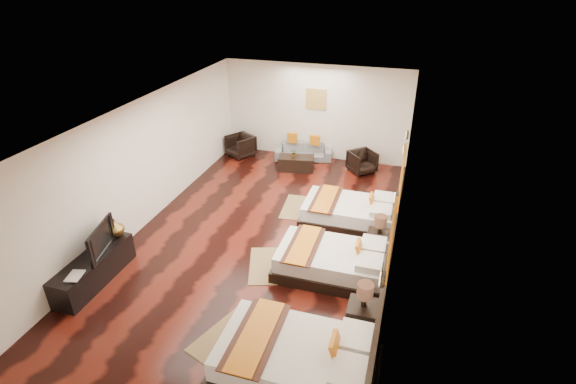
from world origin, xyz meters
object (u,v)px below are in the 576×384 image
(tv_console, at_px, (94,269))
(nightstand_a, at_px, (363,315))
(coffee_table, at_px, (296,163))
(armchair_left, at_px, (241,146))
(figurine, at_px, (115,228))
(bed_near, at_px, (299,360))
(bed_far, at_px, (350,212))
(armchair_right, at_px, (362,162))
(nightstand_b, at_px, (378,241))
(sofa, at_px, (303,151))
(bed_mid, at_px, (333,261))
(table_plant, at_px, (294,153))
(tv, at_px, (96,239))
(book, at_px, (68,276))

(tv_console, bearing_deg, nightstand_a, 2.05)
(tv_console, xyz_separation_m, coffee_table, (2.22, 5.88, -0.08))
(nightstand_a, bearing_deg, armchair_left, 126.80)
(nightstand_a, bearing_deg, figurine, 173.51)
(bed_near, height_order, armchair_left, bed_near)
(bed_far, distance_m, armchair_right, 2.85)
(nightstand_b, relative_size, sofa, 0.54)
(coffee_table, bearing_deg, bed_mid, -65.62)
(bed_far, height_order, table_plant, bed_far)
(bed_mid, relative_size, nightstand_b, 2.31)
(figurine, bearing_deg, bed_near, -21.77)
(figurine, height_order, sofa, figurine)
(sofa, xyz_separation_m, armchair_left, (-1.90, -0.33, 0.09))
(nightstand_a, bearing_deg, tv, -179.88)
(tv_console, relative_size, armchair_left, 2.46)
(nightstand_a, height_order, nightstand_b, nightstand_a)
(bed_mid, relative_size, armchair_left, 2.89)
(bed_far, bearing_deg, figurine, -147.31)
(armchair_right, bearing_deg, table_plant, 150.07)
(sofa, xyz_separation_m, coffee_table, (0.00, -0.81, -0.05))
(nightstand_a, distance_m, armchair_right, 6.16)
(tv_console, bearing_deg, nightstand_b, 25.67)
(figurine, xyz_separation_m, coffee_table, (2.22, 5.14, -0.54))
(tv, relative_size, book, 3.07)
(tv, relative_size, sofa, 0.59)
(bed_mid, bearing_deg, sofa, 110.92)
(tv_console, bearing_deg, armchair_left, 87.13)
(tv, bearing_deg, book, 162.16)
(bed_mid, distance_m, coffee_table, 4.79)
(figurine, bearing_deg, tv, -85.01)
(bed_near, xyz_separation_m, sofa, (-1.98, 7.63, -0.06))
(armchair_left, bearing_deg, table_plant, 16.99)
(bed_near, distance_m, bed_far, 4.37)
(nightstand_b, distance_m, coffee_table, 4.44)
(bed_far, height_order, coffee_table, bed_far)
(bed_far, bearing_deg, tv, -141.78)
(bed_near, relative_size, nightstand_b, 2.53)
(bed_far, height_order, armchair_left, bed_far)
(nightstand_b, height_order, tv, tv)
(tv_console, xyz_separation_m, tv, (0.05, 0.17, 0.56))
(bed_mid, relative_size, figurine, 5.71)
(tv, height_order, armchair_left, tv)
(bed_far, relative_size, figurine, 5.68)
(nightstand_a, bearing_deg, coffee_table, 115.54)
(sofa, distance_m, table_plant, 0.87)
(figurine, height_order, armchair_right, figurine)
(book, xyz_separation_m, coffee_table, (2.22, 6.46, -0.37))
(nightstand_a, relative_size, nightstand_b, 1.05)
(figurine, bearing_deg, coffee_table, 66.64)
(nightstand_a, distance_m, tv_console, 4.95)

